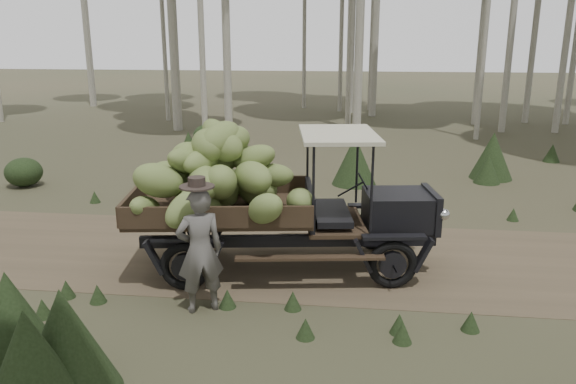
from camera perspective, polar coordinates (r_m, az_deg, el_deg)
name	(u,v)px	position (r m, az deg, el deg)	size (l,w,h in m)	color
ground	(320,257)	(10.74, 3.23, -6.65)	(120.00, 120.00, 0.00)	#473D2B
dirt_track	(320,257)	(10.74, 3.23, -6.63)	(70.00, 4.00, 0.01)	brown
banana_truck	(244,184)	(9.66, -4.44, 0.85)	(5.60, 3.03, 2.78)	black
farmer	(200,249)	(8.50, -8.96, -5.75)	(0.84, 0.73, 2.10)	#56524F
undergrowth	(396,290)	(8.22, 10.87, -9.74)	(21.02, 23.33, 1.39)	#233319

